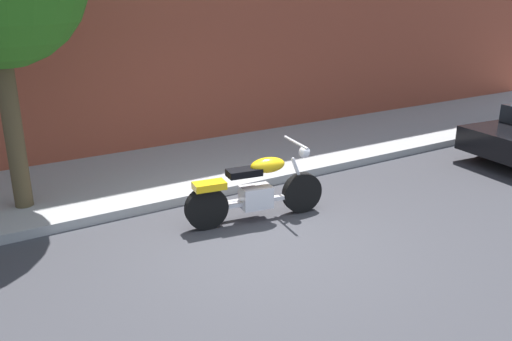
{
  "coord_description": "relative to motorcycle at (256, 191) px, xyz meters",
  "views": [
    {
      "loc": [
        -3.4,
        -5.38,
        3.16
      ],
      "look_at": [
        0.29,
        0.61,
        0.75
      ],
      "focal_mm": 37.22,
      "sensor_mm": 36.0,
      "label": 1
    }
  ],
  "objects": [
    {
      "name": "sidewalk",
      "position": [
        -0.29,
        2.45,
        -0.38
      ],
      "size": [
        24.4,
        2.81,
        0.14
      ],
      "primitive_type": "cube",
      "color": "#999999",
      "rests_on": "ground"
    },
    {
      "name": "motorcycle",
      "position": [
        0.0,
        0.0,
        0.0
      ],
      "size": [
        2.09,
        0.73,
        1.11
      ],
      "color": "black",
      "rests_on": "ground"
    },
    {
      "name": "ground_plane",
      "position": [
        -0.29,
        -0.61,
        -0.45
      ],
      "size": [
        60.0,
        60.0,
        0.0
      ],
      "primitive_type": "plane",
      "color": "#38383D"
    }
  ]
}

